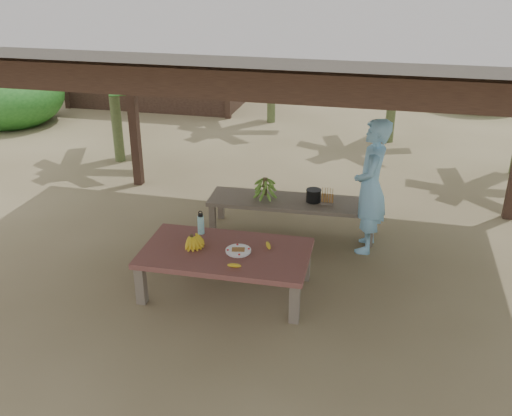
% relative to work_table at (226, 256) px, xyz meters
% --- Properties ---
extents(ground, '(80.00, 80.00, 0.00)m').
position_rel_work_table_xyz_m(ground, '(0.53, 0.45, -0.43)').
color(ground, brown).
rests_on(ground, ground).
extents(pavilion, '(6.60, 5.60, 2.95)m').
position_rel_work_table_xyz_m(pavilion, '(0.52, 0.44, 2.34)').
color(pavilion, black).
rests_on(pavilion, ground).
extents(work_table, '(1.82, 1.04, 0.50)m').
position_rel_work_table_xyz_m(work_table, '(0.00, 0.00, 0.00)').
color(work_table, brown).
rests_on(work_table, ground).
extents(bench, '(2.23, 0.70, 0.45)m').
position_rel_work_table_xyz_m(bench, '(0.44, 1.62, -0.04)').
color(bench, brown).
rests_on(bench, ground).
extents(ripe_banana_bunch, '(0.32, 0.29, 0.16)m').
position_rel_work_table_xyz_m(ripe_banana_bunch, '(-0.38, 0.01, 0.14)').
color(ripe_banana_bunch, yellow).
rests_on(ripe_banana_bunch, work_table).
extents(plate, '(0.27, 0.27, 0.04)m').
position_rel_work_table_xyz_m(plate, '(0.14, -0.00, 0.08)').
color(plate, white).
rests_on(plate, work_table).
extents(loose_banana_front, '(0.15, 0.09, 0.04)m').
position_rel_work_table_xyz_m(loose_banana_front, '(0.19, -0.32, 0.09)').
color(loose_banana_front, yellow).
rests_on(loose_banana_front, work_table).
extents(loose_banana_side, '(0.10, 0.14, 0.04)m').
position_rel_work_table_xyz_m(loose_banana_side, '(0.43, 0.18, 0.09)').
color(loose_banana_side, yellow).
rests_on(loose_banana_side, work_table).
extents(water_flask, '(0.07, 0.07, 0.28)m').
position_rel_work_table_xyz_m(water_flask, '(-0.39, 0.33, 0.18)').
color(water_flask, '#3BB8B5').
rests_on(water_flask, work_table).
extents(green_banana_stalk, '(0.28, 0.28, 0.30)m').
position_rel_work_table_xyz_m(green_banana_stalk, '(0.08, 1.61, 0.17)').
color(green_banana_stalk, '#598C2D').
rests_on(green_banana_stalk, bench).
extents(cooking_pot, '(0.19, 0.19, 0.16)m').
position_rel_work_table_xyz_m(cooking_pot, '(0.71, 1.65, 0.10)').
color(cooking_pot, black).
rests_on(cooking_pot, bench).
extents(skewer_rack, '(0.18, 0.09, 0.24)m').
position_rel_work_table_xyz_m(skewer_rack, '(0.90, 1.60, 0.14)').
color(skewer_rack, '#A57F47').
rests_on(skewer_rack, bench).
extents(woman, '(0.43, 0.63, 1.68)m').
position_rel_work_table_xyz_m(woman, '(1.44, 1.36, 0.41)').
color(woman, '#7EC0EE').
rests_on(woman, ground).
extents(hut, '(4.40, 3.43, 2.85)m').
position_rel_work_table_xyz_m(hut, '(-3.97, 8.45, 0.67)').
color(hut, black).
rests_on(hut, ground).
extents(banana_plant_n, '(1.80, 1.80, 3.07)m').
position_rel_work_table_xyz_m(banana_plant_n, '(1.60, 5.99, 2.15)').
color(banana_plant_n, '#596638').
rests_on(banana_plant_n, ground).
extents(banana_plant_w, '(1.80, 1.80, 2.51)m').
position_rel_work_table_xyz_m(banana_plant_w, '(-3.07, 3.72, 1.60)').
color(banana_plant_w, '#596638').
rests_on(banana_plant_w, ground).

